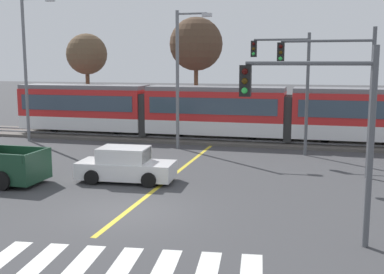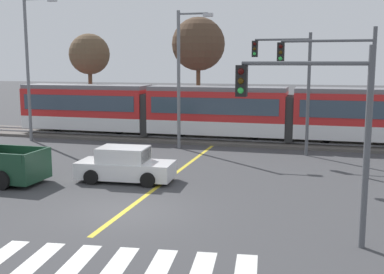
% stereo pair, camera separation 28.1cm
% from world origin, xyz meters
% --- Properties ---
extents(ground_plane, '(200.00, 200.00, 0.00)m').
position_xyz_m(ground_plane, '(0.00, 0.00, 0.00)').
color(ground_plane, '#3D3D3F').
extents(track_bed, '(120.00, 4.00, 0.18)m').
position_xyz_m(track_bed, '(0.00, 15.84, 0.09)').
color(track_bed, '#56514C').
rests_on(track_bed, ground).
extents(rail_near, '(120.00, 0.08, 0.10)m').
position_xyz_m(rail_near, '(0.00, 15.12, 0.23)').
color(rail_near, '#939399').
rests_on(rail_near, track_bed).
extents(rail_far, '(120.00, 0.08, 0.10)m').
position_xyz_m(rail_far, '(0.00, 16.56, 0.23)').
color(rail_far, '#939399').
rests_on(rail_far, track_bed).
extents(light_rail_tram, '(28.00, 2.64, 3.43)m').
position_xyz_m(light_rail_tram, '(-0.13, 15.83, 2.05)').
color(light_rail_tram, silver).
rests_on(light_rail_tram, track_bed).
extents(crosswalk_stripe_4, '(0.88, 2.85, 0.01)m').
position_xyz_m(crosswalk_stripe_4, '(-0.55, -4.68, 0.00)').
color(crosswalk_stripe_4, silver).
rests_on(crosswalk_stripe_4, ground).
extents(crosswalk_stripe_5, '(0.88, 2.85, 0.01)m').
position_xyz_m(crosswalk_stripe_5, '(0.55, -4.55, 0.00)').
color(crosswalk_stripe_5, silver).
rests_on(crosswalk_stripe_5, ground).
extents(crosswalk_stripe_6, '(0.88, 2.85, 0.01)m').
position_xyz_m(crosswalk_stripe_6, '(1.64, -4.43, 0.00)').
color(crosswalk_stripe_6, silver).
rests_on(crosswalk_stripe_6, ground).
extents(crosswalk_stripe_7, '(0.88, 2.85, 0.01)m').
position_xyz_m(crosswalk_stripe_7, '(2.73, -4.30, 0.00)').
color(crosswalk_stripe_7, silver).
rests_on(crosswalk_stripe_7, ground).
extents(crosswalk_stripe_8, '(0.88, 2.85, 0.01)m').
position_xyz_m(crosswalk_stripe_8, '(3.82, -4.18, 0.00)').
color(crosswalk_stripe_8, silver).
rests_on(crosswalk_stripe_8, ground).
extents(lane_centre_line, '(0.20, 16.45, 0.01)m').
position_xyz_m(lane_centre_line, '(0.00, 5.61, 0.00)').
color(lane_centre_line, gold).
rests_on(lane_centre_line, ground).
extents(sedan_crossing, '(4.30, 2.12, 1.52)m').
position_xyz_m(sedan_crossing, '(-1.69, 4.09, 0.70)').
color(sedan_crossing, silver).
rests_on(sedan_crossing, ground).
extents(traffic_light_far_right, '(3.25, 0.38, 6.77)m').
position_xyz_m(traffic_light_far_right, '(4.78, 12.22, 4.44)').
color(traffic_light_far_right, '#515459').
rests_on(traffic_light_far_right, ground).
extents(traffic_light_near_right, '(3.75, 0.38, 5.65)m').
position_xyz_m(traffic_light_near_right, '(6.49, -1.28, 3.72)').
color(traffic_light_near_right, '#515459').
rests_on(traffic_light_near_right, ground).
extents(traffic_light_mid_right, '(4.25, 0.38, 6.71)m').
position_xyz_m(traffic_light_mid_right, '(7.27, 7.41, 4.38)').
color(traffic_light_mid_right, '#515459').
rests_on(traffic_light_mid_right, ground).
extents(street_lamp_west, '(2.40, 0.28, 9.35)m').
position_xyz_m(street_lamp_west, '(-11.95, 12.74, 5.29)').
color(street_lamp_west, slate).
rests_on(street_lamp_west, ground).
extents(street_lamp_centre, '(2.16, 0.28, 8.17)m').
position_xyz_m(street_lamp_centre, '(-1.58, 12.54, 4.65)').
color(street_lamp_centre, slate).
rests_on(street_lamp_centre, ground).
extents(bare_tree_far_west, '(3.20, 3.20, 7.41)m').
position_xyz_m(bare_tree_far_west, '(-11.35, 19.88, 5.76)').
color(bare_tree_far_west, brown).
rests_on(bare_tree_far_west, ground).
extents(bare_tree_west, '(4.03, 4.03, 8.55)m').
position_xyz_m(bare_tree_west, '(-2.70, 20.75, 6.51)').
color(bare_tree_west, brown).
rests_on(bare_tree_west, ground).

